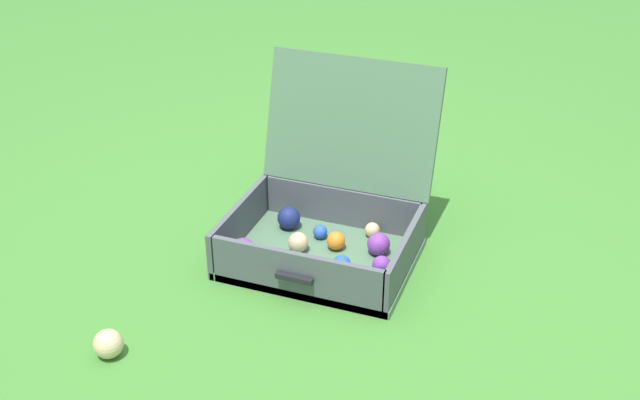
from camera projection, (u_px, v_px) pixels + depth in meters
ground_plane at (325, 256)px, 2.52m from camera, size 16.00×16.00×0.00m
open_suitcase at (327, 217)px, 2.49m from camera, size 0.55×0.56×0.55m
stray_ball_on_grass at (108, 344)px, 2.10m from camera, size 0.08×0.08×0.08m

